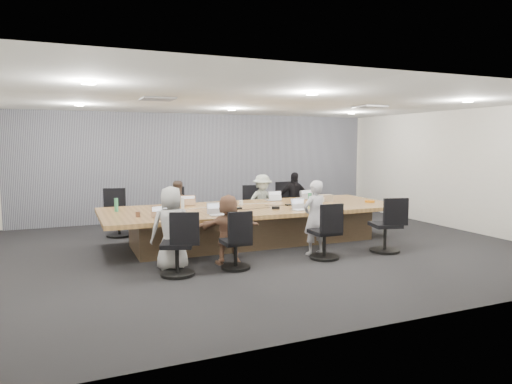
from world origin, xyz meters
name	(u,v)px	position (x,y,z in m)	size (l,w,h in m)	color
floor	(264,248)	(0.00, 0.00, 0.00)	(10.00, 8.00, 0.00)	black
ceiling	(264,102)	(0.00, 0.00, 2.80)	(10.00, 8.00, 0.00)	white
wall_back	(205,166)	(0.00, 4.00, 1.40)	(10.00, 2.80, 0.00)	silver
wall_front	(410,200)	(0.00, -4.00, 1.40)	(10.00, 2.80, 0.00)	silver
wall_right	(459,170)	(5.00, 0.00, 1.40)	(8.00, 2.80, 0.00)	silver
curtain	(205,166)	(0.00, 3.92, 1.40)	(9.80, 0.04, 2.80)	gray
conference_table	(254,223)	(0.00, 0.50, 0.40)	(6.00, 2.20, 0.74)	brown
chair_0	(119,217)	(-2.47, 2.20, 0.44)	(0.59, 0.59, 0.87)	black
chair_1	(176,214)	(-1.22, 2.20, 0.41)	(0.56, 0.56, 0.83)	black
chair_2	(257,210)	(0.77, 2.20, 0.39)	(0.53, 0.53, 0.78)	black
chair_3	(287,206)	(1.61, 2.20, 0.44)	(0.59, 0.59, 0.88)	black
chair_4	(177,250)	(-1.99, -1.20, 0.41)	(0.55, 0.55, 0.81)	black
chair_5	(236,246)	(-1.03, -1.20, 0.37)	(0.50, 0.50, 0.74)	black
chair_6	(324,236)	(0.63, -1.20, 0.40)	(0.54, 0.54, 0.80)	black
chair_7	(385,229)	(1.94, -1.20, 0.43)	(0.58, 0.58, 0.86)	black
person_1	(179,208)	(-1.22, 1.85, 0.60)	(0.58, 0.46, 1.20)	#46352D
laptop_1	(186,204)	(-1.22, 1.30, 0.75)	(0.32, 0.22, 0.02)	#8C6647
person_2	(262,202)	(0.77, 1.85, 0.64)	(0.83, 0.48, 1.28)	#98A296
laptop_2	(272,200)	(0.77, 1.30, 0.75)	(0.30, 0.21, 0.02)	#B2B2B7
person_3	(294,199)	(1.61, 1.85, 0.66)	(0.77, 0.32, 1.32)	black
laptop_3	(305,198)	(1.61, 1.30, 0.75)	(0.34, 0.23, 0.02)	#B2B2B7
person_4	(172,228)	(-1.99, -0.85, 0.68)	(0.66, 0.43, 1.35)	#9F9F9F
laptop_4	(164,219)	(-1.99, -0.30, 0.75)	(0.33, 0.23, 0.02)	#8C6647
person_5	(228,229)	(-1.03, -0.85, 0.59)	(1.10, 0.35, 1.18)	brown
laptop_5	(218,215)	(-1.03, -0.30, 0.75)	(0.28, 0.20, 0.02)	#B2B2B7
person_6	(315,218)	(0.63, -0.85, 0.68)	(0.50, 0.33, 1.36)	#ABA9B1
laptop_6	(300,210)	(0.63, -0.30, 0.75)	(0.30, 0.21, 0.02)	#B2B2B7
bottle_green_left	(116,205)	(-2.65, 0.89, 0.87)	(0.07, 0.07, 0.26)	#38915C
bottle_green_right	(310,199)	(1.11, 0.18, 0.88)	(0.08, 0.08, 0.27)	#38915C
bottle_clear	(183,203)	(-1.40, 0.79, 0.85)	(0.06, 0.06, 0.22)	silver
cup_white_far	(241,203)	(-0.16, 0.82, 0.79)	(0.08, 0.08, 0.10)	white
cup_white_near	(322,200)	(1.66, 0.59, 0.79)	(0.08, 0.08, 0.10)	white
mug_brown	(138,214)	(-2.37, 0.10, 0.79)	(0.08, 0.08, 0.10)	brown
mic_left	(237,208)	(-0.43, 0.32, 0.76)	(0.16, 0.11, 0.03)	black
mic_right	(289,205)	(0.73, 0.39, 0.75)	(0.14, 0.09, 0.03)	black
stapler	(276,208)	(0.25, 0.00, 0.77)	(0.15, 0.04, 0.06)	black
canvas_bag	(326,198)	(1.79, 0.66, 0.82)	(0.28, 0.17, 0.15)	tan
snack_packet	(370,201)	(2.60, 0.16, 0.76)	(0.20, 0.13, 0.04)	#BF670B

